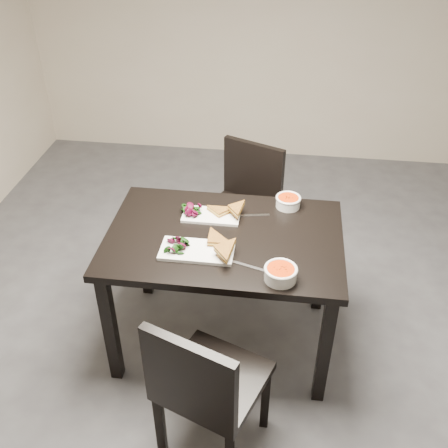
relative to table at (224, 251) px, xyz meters
name	(u,v)px	position (x,y,z in m)	size (l,w,h in m)	color
ground	(308,362)	(0.49, -0.12, -0.65)	(5.00, 5.00, 0.00)	#47474C
room_shell	(355,24)	(0.49, -0.12, 1.18)	(5.02, 5.02, 2.81)	beige
table	(224,251)	(0.00, 0.00, 0.00)	(1.20, 0.80, 0.75)	black
chair_near	(204,385)	(0.01, -0.72, -0.17)	(0.54, 0.54, 0.85)	black
chair_far	(245,201)	(0.04, 0.75, -0.17)	(0.55, 0.55, 0.85)	black
plate_near	(197,251)	(-0.11, -0.16, 0.11)	(0.36, 0.18, 0.02)	white
sandwich_near	(211,244)	(-0.05, -0.14, 0.15)	(0.18, 0.13, 0.06)	#A56F22
salad_near	(176,244)	(-0.21, -0.16, 0.14)	(0.11, 0.10, 0.05)	black
soup_bowl_near	(281,273)	(0.30, -0.30, 0.14)	(0.15, 0.15, 0.07)	white
cutlery_near	(249,266)	(0.15, -0.23, 0.10)	(0.18, 0.02, 0.00)	silver
plate_far	(211,216)	(-0.09, 0.15, 0.11)	(0.30, 0.15, 0.02)	white
sandwich_far	(223,213)	(-0.02, 0.14, 0.14)	(0.15, 0.11, 0.05)	#A56F22
salad_far	(193,210)	(-0.19, 0.15, 0.13)	(0.09, 0.09, 0.04)	black
soup_bowl_far	(288,201)	(0.31, 0.31, 0.13)	(0.14, 0.14, 0.06)	white
cutlery_far	(253,215)	(0.13, 0.20, 0.10)	(0.18, 0.02, 0.00)	silver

